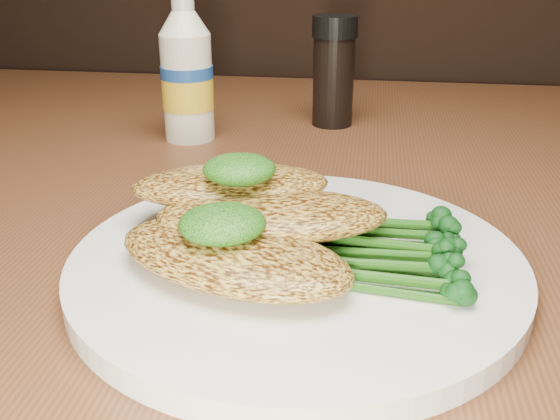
# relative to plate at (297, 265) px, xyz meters

# --- Properties ---
(plate) EXTENTS (0.30, 0.30, 0.02)m
(plate) POSITION_rel_plate_xyz_m (0.00, 0.00, 0.00)
(plate) COLOR white
(plate) RESTS_ON dining_table
(chicken_front) EXTENTS (0.18, 0.13, 0.03)m
(chicken_front) POSITION_rel_plate_xyz_m (-0.04, -0.03, 0.02)
(chicken_front) COLOR gold
(chicken_front) RESTS_ON plate
(chicken_mid) EXTENTS (0.16, 0.10, 0.02)m
(chicken_mid) POSITION_rel_plate_xyz_m (-0.02, 0.01, 0.03)
(chicken_mid) COLOR gold
(chicken_mid) RESTS_ON plate
(chicken_back) EXTENTS (0.15, 0.10, 0.02)m
(chicken_back) POSITION_rel_plate_xyz_m (-0.05, 0.05, 0.04)
(chicken_back) COLOR gold
(chicken_back) RESTS_ON plate
(pesto_front) EXTENTS (0.06, 0.06, 0.02)m
(pesto_front) POSITION_rel_plate_xyz_m (-0.04, -0.03, 0.04)
(pesto_front) COLOR #123207
(pesto_front) RESTS_ON chicken_front
(pesto_back) EXTENTS (0.06, 0.05, 0.02)m
(pesto_back) POSITION_rel_plate_xyz_m (-0.04, 0.03, 0.05)
(pesto_back) COLOR #123207
(pesto_back) RESTS_ON chicken_back
(broccolini_bundle) EXTENTS (0.16, 0.13, 0.02)m
(broccolini_bundle) POSITION_rel_plate_xyz_m (0.04, 0.00, 0.02)
(broccolini_bundle) COLOR #1E5212
(broccolini_bundle) RESTS_ON plate
(mayo_bottle) EXTENTS (0.07, 0.07, 0.16)m
(mayo_bottle) POSITION_rel_plate_xyz_m (-0.15, 0.28, 0.07)
(mayo_bottle) COLOR white
(mayo_bottle) RESTS_ON dining_table
(pepper_grinder) EXTENTS (0.06, 0.06, 0.12)m
(pepper_grinder) POSITION_rel_plate_xyz_m (-0.00, 0.36, 0.05)
(pepper_grinder) COLOR black
(pepper_grinder) RESTS_ON dining_table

